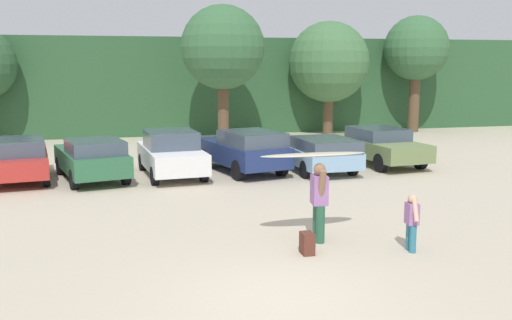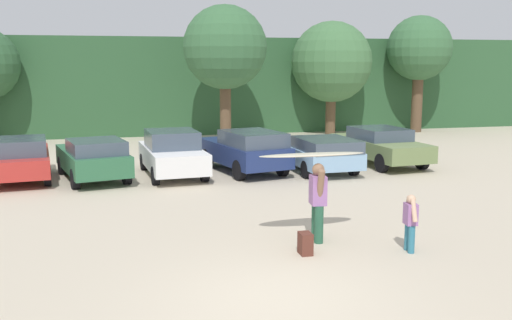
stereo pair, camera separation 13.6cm
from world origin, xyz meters
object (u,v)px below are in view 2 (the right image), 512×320
at_px(parked_car_forest_green, 93,158).
at_px(parked_car_white, 172,153).
at_px(person_adult, 318,198).
at_px(person_child, 410,220).
at_px(backpack_dropped, 305,244).
at_px(parked_car_olive_green, 380,145).
at_px(parked_car_red, 19,158).
at_px(surfboard_cream, 312,155).
at_px(parked_car_navy, 246,150).
at_px(parked_car_sky_blue, 316,152).

height_order(parked_car_forest_green, parked_car_white, parked_car_white).
relative_size(person_adult, person_child, 1.43).
bearing_deg(backpack_dropped, person_adult, 55.99).
height_order(parked_car_olive_green, person_adult, person_adult).
relative_size(parked_car_red, backpack_dropped, 9.75).
height_order(parked_car_red, surfboard_cream, surfboard_cream).
relative_size(parked_car_forest_green, parked_car_navy, 0.97).
bearing_deg(backpack_dropped, surfboard_cream, 64.81).
distance_m(parked_car_sky_blue, backpack_dropped, 9.42).
bearing_deg(person_child, surfboard_cream, -30.20).
relative_size(parked_car_olive_green, backpack_dropped, 10.77).
relative_size(parked_car_olive_green, surfboard_cream, 2.03).
relative_size(parked_car_forest_green, person_child, 3.63).
xyz_separation_m(parked_car_forest_green, parked_car_white, (2.62, 0.16, 0.04)).
relative_size(parked_car_navy, surfboard_cream, 1.89).
relative_size(parked_car_sky_blue, parked_car_olive_green, 0.99).
bearing_deg(parked_car_sky_blue, backpack_dropped, 156.06).
height_order(person_child, backpack_dropped, person_child).
distance_m(parked_car_white, person_child, 10.19).
bearing_deg(backpack_dropped, parked_car_navy, 85.08).
xyz_separation_m(parked_car_red, parked_car_sky_blue, (10.13, -0.59, -0.07)).
relative_size(parked_car_white, parked_car_olive_green, 0.89).
distance_m(parked_car_navy, person_child, 9.49).
bearing_deg(parked_car_navy, parked_car_forest_green, 78.46).
bearing_deg(parked_car_white, surfboard_cream, -169.25).
bearing_deg(parked_car_navy, parked_car_red, 74.22).
bearing_deg(parked_car_sky_blue, parked_car_white, 83.97).
bearing_deg(person_child, parked_car_red, -40.79).
relative_size(parked_car_olive_green, person_child, 4.03).
relative_size(parked_car_navy, person_adult, 2.62).
bearing_deg(parked_car_navy, person_adult, 165.09).
xyz_separation_m(parked_car_sky_blue, backpack_dropped, (-3.33, -8.80, -0.46)).
bearing_deg(parked_car_forest_green, parked_car_navy, -101.05).
relative_size(parked_car_sky_blue, surfboard_cream, 2.00).
bearing_deg(parked_car_red, person_adult, -146.38).
distance_m(person_child, surfboard_cream, 2.45).
height_order(parked_car_white, backpack_dropped, parked_car_white).
bearing_deg(parked_car_olive_green, parked_car_red, 84.90).
bearing_deg(parked_car_navy, parked_car_white, 76.73).
distance_m(parked_car_red, parked_car_olive_green, 12.95).
xyz_separation_m(person_adult, backpack_dropped, (-0.54, -0.79, -0.75)).
relative_size(parked_car_forest_green, parked_car_olive_green, 0.90).
bearing_deg(parked_car_forest_green, parked_car_red, 65.62).
xyz_separation_m(parked_car_white, person_adult, (2.34, -8.26, 0.18)).
xyz_separation_m(parked_car_forest_green, parked_car_sky_blue, (7.75, -0.10, -0.06)).
relative_size(parked_car_red, person_adult, 2.55).
xyz_separation_m(parked_car_olive_green, backpack_dropped, (-6.15, -9.54, -0.52)).
xyz_separation_m(parked_car_olive_green, surfboard_cream, (-5.71, -8.60, 1.15)).
height_order(parked_car_olive_green, backpack_dropped, parked_car_olive_green).
bearing_deg(parked_car_navy, person_child, 175.04).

